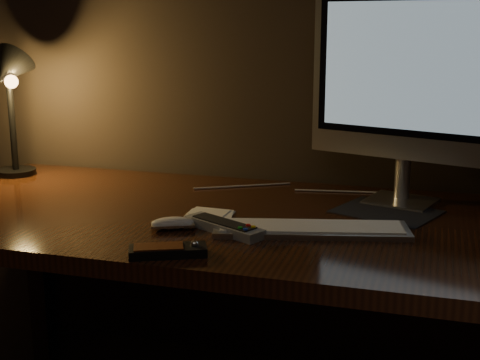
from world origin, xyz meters
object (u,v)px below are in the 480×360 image
(monitor, at_px, (407,81))
(mouse, at_px, (173,225))
(tv_remote, at_px, (224,226))
(desk_lamp, at_px, (10,88))
(desk, at_px, (233,254))
(media_remote, at_px, (168,250))
(keyboard, at_px, (311,229))

(monitor, distance_m, mouse, 0.68)
(tv_remote, xyz_separation_m, desk_lamp, (-0.76, 0.32, 0.26))
(tv_remote, relative_size, desk_lamp, 0.52)
(desk, relative_size, media_remote, 9.72)
(mouse, height_order, tv_remote, tv_remote)
(desk, height_order, keyboard, keyboard)
(mouse, bearing_deg, media_remote, -95.07)
(media_remote, bearing_deg, desk, 63.18)
(keyboard, bearing_deg, desk, 132.81)
(monitor, distance_m, media_remote, 0.75)
(desk, xyz_separation_m, monitor, (0.41, 0.15, 0.44))
(tv_remote, bearing_deg, media_remote, -80.86)
(media_remote, distance_m, desk_lamp, 0.90)
(monitor, relative_size, mouse, 5.45)
(desk, bearing_deg, keyboard, -33.64)
(desk, height_order, desk_lamp, desk_lamp)
(keyboard, bearing_deg, mouse, 178.13)
(monitor, xyz_separation_m, tv_remote, (-0.36, -0.36, -0.30))
(monitor, xyz_separation_m, mouse, (-0.48, -0.37, -0.30))
(media_remote, bearing_deg, monitor, 27.64)
(keyboard, relative_size, media_remote, 2.63)
(media_remote, bearing_deg, mouse, 84.86)
(desk, xyz_separation_m, desk_lamp, (-0.71, 0.12, 0.40))
(desk, distance_m, desk_lamp, 0.82)
(desk_lamp, bearing_deg, media_remote, -50.81)
(monitor, bearing_deg, desk_lamp, -161.55)
(monitor, relative_size, media_remote, 3.21)
(desk, relative_size, keyboard, 3.70)
(mouse, relative_size, media_remote, 0.59)
(media_remote, xyz_separation_m, desk_lamp, (-0.70, 0.50, 0.26))
(media_remote, relative_size, tv_remote, 0.79)
(monitor, height_order, media_remote, monitor)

